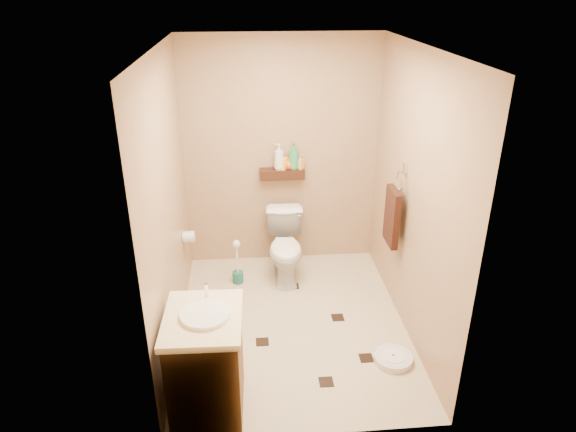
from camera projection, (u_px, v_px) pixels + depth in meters
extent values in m
plane|color=beige|center=(293.00, 324.00, 4.65)|extent=(2.50, 2.50, 0.00)
cube|color=#9F815B|center=(281.00, 155.00, 5.27)|extent=(2.00, 0.04, 2.40)
cube|color=#9F815B|center=(314.00, 286.00, 3.01)|extent=(2.00, 0.04, 2.40)
cube|color=#9F815B|center=(168.00, 207.00, 4.06)|extent=(0.04, 2.50, 2.40)
cube|color=#9F815B|center=(414.00, 198.00, 4.22)|extent=(0.04, 2.50, 2.40)
cube|color=white|center=(294.00, 48.00, 3.64)|extent=(2.00, 2.50, 0.02)
cube|color=#3A1D10|center=(282.00, 174.00, 5.28)|extent=(0.46, 0.14, 0.10)
cube|color=black|center=(262.00, 342.00, 4.42)|extent=(0.11, 0.11, 0.01)
cube|color=black|center=(338.00, 317.00, 4.73)|extent=(0.11, 0.11, 0.01)
cube|color=black|center=(326.00, 382.00, 3.98)|extent=(0.11, 0.11, 0.01)
cube|color=black|center=(229.00, 299.00, 5.01)|extent=(0.11, 0.11, 0.01)
cube|color=black|center=(366.00, 358.00, 4.23)|extent=(0.11, 0.11, 0.01)
cube|color=black|center=(293.00, 286.00, 5.22)|extent=(0.11, 0.11, 0.01)
imported|color=white|center=(286.00, 247.00, 5.26)|extent=(0.40, 0.68, 0.69)
cube|color=brown|center=(207.00, 365.00, 3.62)|extent=(0.51, 0.62, 0.74)
cube|color=beige|center=(203.00, 319.00, 3.46)|extent=(0.55, 0.66, 0.05)
cylinder|color=white|center=(205.00, 315.00, 3.45)|extent=(0.34, 0.34, 0.05)
cylinder|color=silver|center=(206.00, 291.00, 3.61)|extent=(0.03, 0.03, 0.11)
cylinder|color=silver|center=(393.00, 359.00, 4.18)|extent=(0.34, 0.34, 0.06)
cylinder|color=white|center=(393.00, 356.00, 4.17)|extent=(0.19, 0.19, 0.01)
cylinder|color=#186154|center=(238.00, 277.00, 5.26)|extent=(0.11, 0.11, 0.12)
cylinder|color=silver|center=(237.00, 258.00, 5.17)|extent=(0.02, 0.02, 0.34)
sphere|color=silver|center=(236.00, 244.00, 5.10)|extent=(0.08, 0.08, 0.08)
cube|color=silver|center=(405.00, 168.00, 4.37)|extent=(0.03, 0.06, 0.08)
torus|color=silver|center=(400.00, 181.00, 4.42)|extent=(0.02, 0.19, 0.19)
cube|color=#371610|center=(392.00, 217.00, 4.56)|extent=(0.06, 0.30, 0.52)
cylinder|color=silver|center=(189.00, 237.00, 4.91)|extent=(0.11, 0.11, 0.11)
cylinder|color=silver|center=(184.00, 231.00, 4.88)|extent=(0.04, 0.02, 0.02)
imported|color=silver|center=(279.00, 157.00, 5.20)|extent=(0.14, 0.14, 0.27)
imported|color=yellow|center=(282.00, 161.00, 5.22)|extent=(0.11, 0.11, 0.18)
imported|color=#C24E16|center=(289.00, 163.00, 5.23)|extent=(0.10, 0.10, 0.13)
imported|color=#2D8851|center=(294.00, 156.00, 5.21)|extent=(0.12, 0.12, 0.28)
imported|color=#E09D4A|center=(300.00, 162.00, 5.24)|extent=(0.09, 0.09, 0.15)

